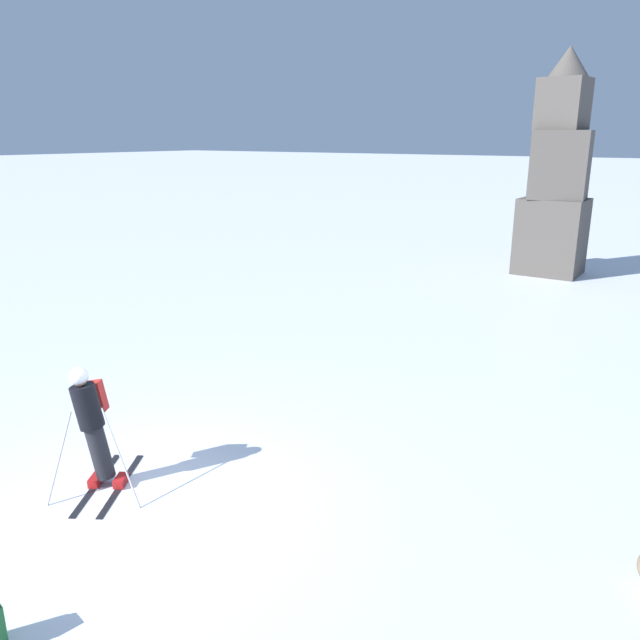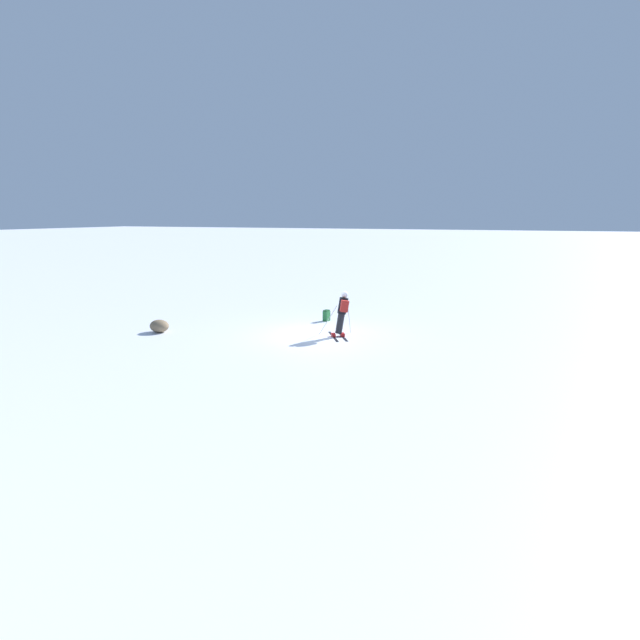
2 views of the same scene
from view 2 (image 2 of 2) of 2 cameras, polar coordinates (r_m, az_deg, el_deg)
The scene contains 4 objects.
ground_plane at distance 19.61m, azimuth -0.06°, elevation -1.70°, with size 300.00×300.00×0.00m, color white.
skier at distance 19.14m, azimuth 2.55°, elevation 0.99°, with size 1.47×1.66×1.80m.
spare_backpack at distance 22.12m, azimuth 0.75°, elevation 0.51°, with size 0.27×0.34×0.50m.
exposed_boulder_0 at distance 21.00m, azimuth -17.89°, elevation -0.66°, with size 0.79×0.67×0.51m, color #7A664C.
Camera 2 is at (-7.19, 17.66, 4.61)m, focal length 28.00 mm.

